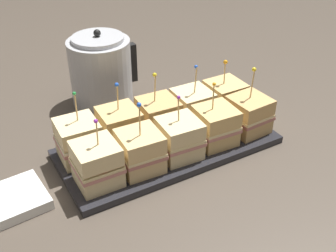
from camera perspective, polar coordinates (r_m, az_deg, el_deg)
The scene contains 14 objects.
ground_plane at distance 1.06m, azimuth -0.00°, elevation -3.16°, with size 6.00×6.00×0.00m, color #4C4238.
serving_platter at distance 1.05m, azimuth -0.00°, elevation -2.77°, with size 0.54×0.24×0.02m.
sandwich_front_far_left at distance 0.91m, azimuth -9.60°, elevation -5.13°, with size 0.10×0.10×0.16m.
sandwich_front_left at distance 0.94m, azimuth -3.81°, elevation -3.43°, with size 0.10×0.10×0.18m.
sandwich_front_center at distance 0.98m, azimuth 1.52°, elevation -1.68°, with size 0.10×0.10×0.16m.
sandwich_front_right at distance 1.03m, azimuth 6.42°, elevation 0.04°, with size 0.10×0.10×0.16m.
sandwich_front_far_right at distance 1.09m, azimuth 10.88°, elevation 1.54°, with size 0.10×0.10×0.18m.
sandwich_back_far_left at distance 0.99m, azimuth -12.02°, elevation -1.91°, with size 0.10×0.10×0.17m.
sandwich_back_left at distance 1.02m, azimuth -6.58°, elevation -0.28°, with size 0.10×0.10×0.17m.
sandwich_back_center at distance 1.05m, azimuth -1.28°, elevation 1.13°, with size 0.10×0.10×0.17m.
sandwich_back_right at distance 1.10m, azimuth 3.33°, elevation 2.53°, with size 0.10×0.10×0.17m.
sandwich_back_far_right at distance 1.15m, azimuth 7.67°, elevation 3.74°, with size 0.10×0.10×0.16m.
kettle_steel at distance 1.22m, azimuth -9.06°, elevation 7.33°, with size 0.20×0.18×0.22m.
napkin_stack at distance 0.95m, azimuth -19.98°, elevation -9.29°, with size 0.13×0.13×0.02m.
Camera 1 is at (-0.42, -0.74, 0.62)m, focal length 45.00 mm.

